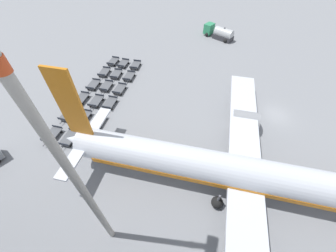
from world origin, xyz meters
The scene contains 23 objects.
ground_plane centered at (0.00, 0.00, 0.00)m, with size 500.00×500.00×0.00m, color gray.
airplane centered at (14.13, -3.40, 2.98)m, with size 38.55×45.21×13.19m.
fuel_tanker_primary centered at (-24.58, -12.52, 1.22)m, with size 5.08×7.72×2.86m.
baggage_dolly_row_near_col_a centered at (-5.82, -31.51, 0.48)m, with size 3.47×1.81×0.92m.
baggage_dolly_row_near_col_b centered at (-1.74, -31.21, 0.48)m, with size 3.50×1.92×0.92m.
baggage_dolly_row_near_col_c centered at (2.47, -30.99, 0.48)m, with size 3.49×1.87×0.92m.
baggage_dolly_row_near_col_d centered at (6.42, -30.80, 0.48)m, with size 3.47×1.82×0.92m.
baggage_dolly_row_near_col_e centered at (10.39, -30.49, 0.48)m, with size 3.45×1.74×0.92m.
baggage_dolly_row_near_col_f centered at (14.55, -30.03, 0.48)m, with size 3.48×1.83×0.92m.
baggage_dolly_row_mid_a_col_a centered at (-5.74, -29.18, 0.48)m, with size 3.47×1.80×0.92m.
baggage_dolly_row_mid_a_col_b centered at (-1.82, -28.73, 0.48)m, with size 3.51×1.93×0.92m.
baggage_dolly_row_mid_a_col_c centered at (2.12, -28.58, 0.48)m, with size 3.49×1.87×0.92m.
baggage_dolly_row_mid_a_col_d centered at (6.31, -28.08, 0.48)m, with size 3.48×1.84×0.92m.
baggage_dolly_row_mid_a_col_e centered at (10.18, -27.96, 0.48)m, with size 3.47×1.80×0.92m.
baggage_dolly_row_mid_a_col_f centered at (14.31, -27.43, 0.48)m, with size 3.48×1.84×0.92m.
baggage_dolly_row_mid_b_col_a centered at (-5.95, -26.57, 0.48)m, with size 3.50×1.92×0.92m.
baggage_dolly_row_mid_b_col_b centered at (-1.93, -26.07, 0.48)m, with size 3.49×1.87×0.92m.
baggage_dolly_row_mid_b_col_c centered at (2.17, -25.94, 0.48)m, with size 3.47×1.80×0.92m.
baggage_dolly_row_mid_b_col_d centered at (6.01, -25.71, 0.48)m, with size 3.48×1.84×0.92m.
baggage_dolly_row_mid_b_col_e centered at (10.18, -25.31, 0.48)m, with size 3.48×1.85×0.92m.
baggage_dolly_row_mid_b_col_f centered at (14.15, -24.88, 0.48)m, with size 3.49×1.87×0.92m.
apron_light_mast centered at (23.25, -15.99, 13.84)m, with size 2.00×0.70×23.91m.
stand_guidance_stripe centered at (14.41, -13.07, 0.00)m, with size 2.46×24.81×0.01m.
Camera 1 is at (27.29, -8.81, 22.35)m, focal length 22.00 mm.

